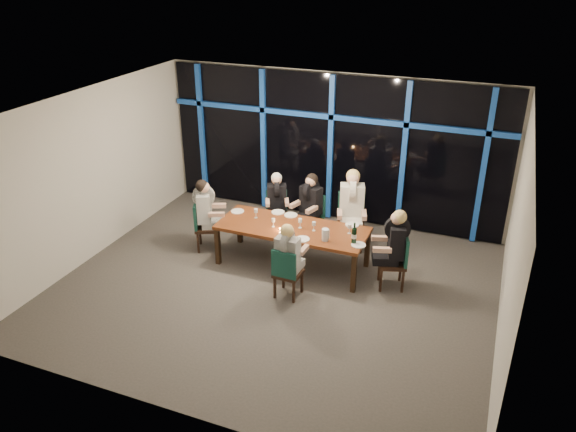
% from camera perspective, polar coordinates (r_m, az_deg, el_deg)
% --- Properties ---
extents(room, '(7.04, 7.00, 3.02)m').
position_cam_1_polar(room, '(8.48, -1.50, 4.32)').
color(room, '#514C48').
rests_on(room, ground).
extents(window_wall, '(6.86, 0.43, 2.94)m').
position_cam_1_polar(window_wall, '(11.23, 4.48, 7.08)').
color(window_wall, black).
rests_on(window_wall, ground).
extents(dining_table, '(2.60, 1.00, 0.75)m').
position_cam_1_polar(dining_table, '(9.71, 0.44, -1.49)').
color(dining_table, brown).
rests_on(dining_table, ground).
extents(chair_far_left, '(0.54, 0.54, 0.88)m').
position_cam_1_polar(chair_far_left, '(10.90, -1.14, 0.54)').
color(chair_far_left, black).
rests_on(chair_far_left, ground).
extents(chair_far_mid, '(0.54, 0.54, 0.93)m').
position_cam_1_polar(chair_far_mid, '(10.65, 2.46, 0.10)').
color(chair_far_mid, black).
rests_on(chair_far_mid, ground).
extents(chair_far_right, '(0.61, 0.61, 1.05)m').
position_cam_1_polar(chair_far_right, '(10.46, 6.40, -0.14)').
color(chair_far_right, black).
rests_on(chair_far_right, ground).
extents(chair_end_left, '(0.57, 0.57, 0.94)m').
position_cam_1_polar(chair_end_left, '(10.44, -8.63, -0.73)').
color(chair_end_left, black).
rests_on(chair_end_left, ground).
extents(chair_end_right, '(0.55, 0.55, 0.95)m').
position_cam_1_polar(chair_end_right, '(9.33, 11.06, -4.26)').
color(chair_end_right, black).
rests_on(chair_end_right, ground).
extents(chair_near_mid, '(0.43, 0.43, 0.89)m').
position_cam_1_polar(chair_near_mid, '(8.89, -0.16, -5.61)').
color(chair_near_mid, black).
rests_on(chair_near_mid, ground).
extents(diner_far_left, '(0.55, 0.60, 0.85)m').
position_cam_1_polar(diner_far_left, '(10.69, -1.15, 2.08)').
color(diner_far_left, black).
rests_on(diner_far_left, ground).
extents(diner_far_mid, '(0.55, 0.63, 0.91)m').
position_cam_1_polar(diner_far_mid, '(10.44, 2.24, 1.80)').
color(diner_far_mid, black).
rests_on(diner_far_mid, ground).
extents(diner_far_right, '(0.62, 0.71, 1.03)m').
position_cam_1_polar(diner_far_right, '(10.21, 6.52, 1.75)').
color(diner_far_right, silver).
rests_on(diner_far_right, ground).
extents(diner_end_left, '(0.65, 0.59, 0.92)m').
position_cam_1_polar(diner_end_left, '(10.27, -8.33, 1.15)').
color(diner_end_left, black).
rests_on(diner_end_left, ground).
extents(diner_end_right, '(0.65, 0.56, 0.93)m').
position_cam_1_polar(diner_end_right, '(9.14, 10.75, -2.19)').
color(diner_end_right, black).
rests_on(diner_end_right, ground).
extents(diner_near_mid, '(0.45, 0.56, 0.87)m').
position_cam_1_polar(diner_near_mid, '(8.77, 0.04, -3.40)').
color(diner_near_mid, black).
rests_on(diner_near_mid, ground).
extents(plate_far_left, '(0.24, 0.24, 0.01)m').
position_cam_1_polar(plate_far_left, '(10.21, -1.03, 0.40)').
color(plate_far_left, white).
rests_on(plate_far_left, dining_table).
extents(plate_far_mid, '(0.24, 0.24, 0.01)m').
position_cam_1_polar(plate_far_mid, '(10.09, 0.29, 0.10)').
color(plate_far_mid, white).
rests_on(plate_far_mid, dining_table).
extents(plate_far_right, '(0.24, 0.24, 0.01)m').
position_cam_1_polar(plate_far_right, '(9.80, 6.54, -0.89)').
color(plate_far_right, white).
rests_on(plate_far_right, dining_table).
extents(plate_end_left, '(0.24, 0.24, 0.01)m').
position_cam_1_polar(plate_end_left, '(10.28, -5.15, 0.48)').
color(plate_end_left, white).
rests_on(plate_end_left, dining_table).
extents(plate_end_right, '(0.24, 0.24, 0.01)m').
position_cam_1_polar(plate_end_right, '(9.16, 7.17, -2.93)').
color(plate_end_right, white).
rests_on(plate_end_right, dining_table).
extents(plate_near_mid, '(0.24, 0.24, 0.01)m').
position_cam_1_polar(plate_near_mid, '(9.27, 1.47, -2.36)').
color(plate_near_mid, white).
rests_on(plate_near_mid, dining_table).
extents(wine_bottle, '(0.08, 0.08, 0.37)m').
position_cam_1_polar(wine_bottle, '(9.15, 6.73, -1.98)').
color(wine_bottle, black).
rests_on(wine_bottle, dining_table).
extents(water_pitcher, '(0.13, 0.11, 0.21)m').
position_cam_1_polar(water_pitcher, '(9.21, 3.81, -1.92)').
color(water_pitcher, silver).
rests_on(water_pitcher, dining_table).
extents(tea_light, '(0.04, 0.04, 0.03)m').
position_cam_1_polar(tea_light, '(9.58, -0.78, -1.34)').
color(tea_light, '#FFAD4C').
rests_on(tea_light, dining_table).
extents(wine_glass_a, '(0.06, 0.06, 0.16)m').
position_cam_1_polar(wine_glass_a, '(9.64, -1.51, -0.48)').
color(wine_glass_a, silver).
rests_on(wine_glass_a, dining_table).
extents(wine_glass_b, '(0.07, 0.07, 0.17)m').
position_cam_1_polar(wine_glass_b, '(9.60, 1.24, -0.53)').
color(wine_glass_b, silver).
rests_on(wine_glass_b, dining_table).
extents(wine_glass_c, '(0.06, 0.06, 0.16)m').
position_cam_1_polar(wine_glass_c, '(9.51, 2.64, -0.84)').
color(wine_glass_c, white).
rests_on(wine_glass_c, dining_table).
extents(wine_glass_d, '(0.07, 0.07, 0.18)m').
position_cam_1_polar(wine_glass_d, '(9.97, -3.28, 0.48)').
color(wine_glass_d, silver).
rests_on(wine_glass_d, dining_table).
extents(wine_glass_e, '(0.07, 0.07, 0.17)m').
position_cam_1_polar(wine_glass_e, '(9.46, 6.28, -1.09)').
color(wine_glass_e, silver).
rests_on(wine_glass_e, dining_table).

